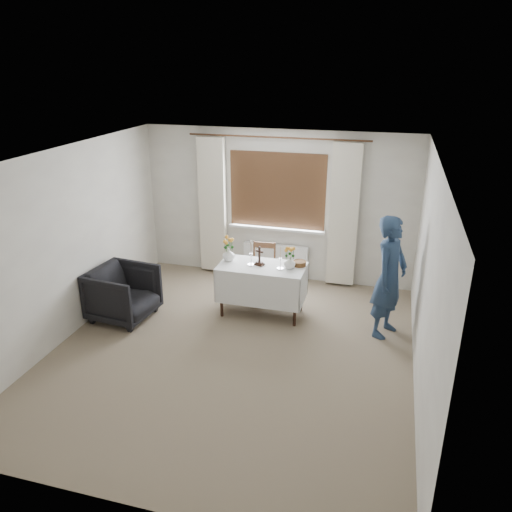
{
  "coord_description": "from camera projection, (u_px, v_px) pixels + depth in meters",
  "views": [
    {
      "loc": [
        1.77,
        -5.24,
        3.52
      ],
      "look_at": [
        0.07,
        0.91,
        0.98
      ],
      "focal_mm": 35.0,
      "sensor_mm": 36.0,
      "label": 1
    }
  ],
  "objects": [
    {
      "name": "armchair",
      "position": [
        123.0,
        294.0,
        7.14
      ],
      "size": [
        0.93,
        0.91,
        0.77
      ],
      "primitive_type": "imported",
      "rotation": [
        0.0,
        0.0,
        1.46
      ],
      "color": "black",
      "rests_on": "ground"
    },
    {
      "name": "altar_table",
      "position": [
        262.0,
        290.0,
        7.26
      ],
      "size": [
        1.24,
        0.64,
        0.76
      ],
      "primitive_type": "cube",
      "color": "white",
      "rests_on": "ground"
    },
    {
      "name": "ground",
      "position": [
        232.0,
        351.0,
        6.43
      ],
      "size": [
        5.0,
        5.0,
        0.0
      ],
      "primitive_type": "plane",
      "color": "gray",
      "rests_on": "ground"
    },
    {
      "name": "candlestick_left",
      "position": [
        251.0,
        253.0,
        7.08
      ],
      "size": [
        0.11,
        0.11,
        0.36
      ],
      "primitive_type": null,
      "rotation": [
        0.0,
        0.0,
        0.11
      ],
      "color": "white",
      "rests_on": "altar_table"
    },
    {
      "name": "wooden_cross",
      "position": [
        259.0,
        256.0,
        7.09
      ],
      "size": [
        0.16,
        0.13,
        0.28
      ],
      "primitive_type": null,
      "rotation": [
        0.0,
        0.0,
        -0.37
      ],
      "color": "black",
      "rests_on": "altar_table"
    },
    {
      "name": "wooden_chair",
      "position": [
        262.0,
        270.0,
        7.82
      ],
      "size": [
        0.41,
        0.41,
        0.84
      ],
      "primitive_type": null,
      "rotation": [
        0.0,
        0.0,
        0.07
      ],
      "color": "#4F311B",
      "rests_on": "ground"
    },
    {
      "name": "candlestick_right",
      "position": [
        280.0,
        258.0,
        6.95
      ],
      "size": [
        0.12,
        0.12,
        0.34
      ],
      "primitive_type": null,
      "rotation": [
        0.0,
        0.0,
        0.3
      ],
      "color": "white",
      "rests_on": "altar_table"
    },
    {
      "name": "flower_vase_left",
      "position": [
        229.0,
        254.0,
        7.27
      ],
      "size": [
        0.19,
        0.19,
        0.19
      ],
      "primitive_type": "imported",
      "rotation": [
        0.0,
        0.0,
        -0.07
      ],
      "color": "white",
      "rests_on": "altar_table"
    },
    {
      "name": "flower_vase_right",
      "position": [
        290.0,
        263.0,
        7.0
      ],
      "size": [
        0.21,
        0.21,
        0.17
      ],
      "primitive_type": "imported",
      "rotation": [
        0.0,
        0.0,
        -0.3
      ],
      "color": "white",
      "rests_on": "altar_table"
    },
    {
      "name": "wicker_basket",
      "position": [
        300.0,
        263.0,
        7.11
      ],
      "size": [
        0.23,
        0.23,
        0.07
      ],
      "primitive_type": "cylinder",
      "rotation": [
        0.0,
        0.0,
        0.25
      ],
      "color": "brown",
      "rests_on": "altar_table"
    },
    {
      "name": "radiator",
      "position": [
        276.0,
        261.0,
        8.49
      ],
      "size": [
        1.1,
        0.1,
        0.6
      ],
      "primitive_type": "cube",
      "color": "white",
      "rests_on": "ground"
    },
    {
      "name": "person",
      "position": [
        389.0,
        277.0,
        6.57
      ],
      "size": [
        0.61,
        0.72,
        1.67
      ],
      "primitive_type": "imported",
      "rotation": [
        0.0,
        0.0,
        1.16
      ],
      "color": "navy",
      "rests_on": "ground"
    }
  ]
}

